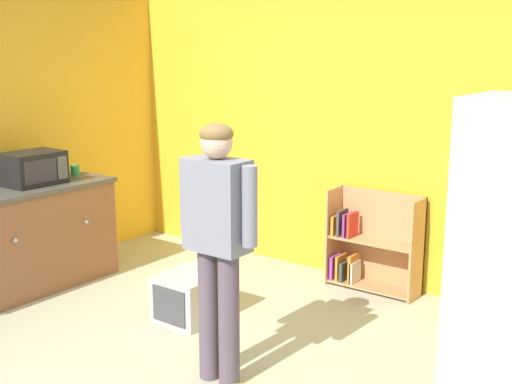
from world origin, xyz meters
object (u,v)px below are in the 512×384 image
at_px(microwave, 33,168).
at_px(green_cup, 75,170).
at_px(pet_carrier, 194,295).
at_px(standing_person, 218,232).
at_px(bookshelf, 370,247).
at_px(amber_bottle, 60,166).

distance_m(microwave, green_cup, 0.49).
height_order(pet_carrier, microwave, microwave).
relative_size(standing_person, green_cup, 17.01).
bearing_deg(pet_carrier, green_cup, 172.27).
distance_m(standing_person, green_cup, 2.58).
xyz_separation_m(standing_person, green_cup, (-2.43, 0.86, -0.02)).
bearing_deg(bookshelf, green_cup, -154.15).
bearing_deg(green_cup, standing_person, -19.49).
bearing_deg(standing_person, pet_carrier, 141.06).
bearing_deg(amber_bottle, microwave, -73.02).
bearing_deg(pet_carrier, amber_bottle, 176.69).
bearing_deg(green_cup, pet_carrier, -7.73).
xyz_separation_m(bookshelf, pet_carrier, (-0.79, -1.40, -0.19)).
bearing_deg(microwave, pet_carrier, 9.20).
xyz_separation_m(bookshelf, standing_person, (0.00, -2.04, 0.60)).
distance_m(amber_bottle, green_cup, 0.14).
distance_m(bookshelf, green_cup, 2.76).
height_order(pet_carrier, amber_bottle, amber_bottle).
bearing_deg(pet_carrier, standing_person, -38.94).
height_order(standing_person, microwave, standing_person).
bearing_deg(microwave, amber_bottle, 106.98).
xyz_separation_m(microwave, amber_bottle, (-0.11, 0.35, -0.04)).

